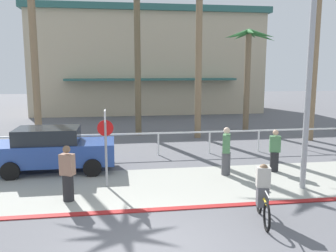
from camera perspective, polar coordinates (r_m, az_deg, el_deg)
The scene contains 17 objects.
ground_plane at distance 17.56m, azimuth -6.01°, elevation -3.60°, with size 80.00×80.00×0.00m, color #5B5B60.
sidewalk_strip at distance 11.97m, azimuth -4.72°, elevation -9.69°, with size 44.00×4.00×0.02m, color #9E9E93.
curb_paint at distance 10.10m, azimuth -3.92°, elevation -13.32°, with size 44.00×0.24×0.03m, color maroon.
building_backdrop at distance 34.05m, azimuth -3.53°, elevation 10.22°, with size 20.14×11.02×8.91m.
rail_fence at distance 15.92m, azimuth -5.81°, elevation -1.84°, with size 21.48×0.08×1.04m.
stop_sign_bike_lane at distance 11.70m, azimuth -9.96°, elevation -1.79°, with size 0.52×0.56×2.56m.
streetlight_curb at distance 11.81m, azimuth 22.43°, elevation 10.44°, with size 0.24×2.54×7.50m.
palm_tree_2 at distance 19.54m, azimuth -21.08°, elevation 18.23°, with size 3.31×3.56×9.47m.
palm_tree_3 at distance 20.95m, azimuth -5.02°, elevation 17.81°, with size 3.71×3.29×9.87m.
palm_tree_4 at distance 20.09m, azimuth 5.11°, elevation 17.06°, with size 3.59×3.38×8.65m.
palm_tree_5 at distance 22.39m, azimuth 12.75°, elevation 11.20°, with size 3.27×3.57×6.22m.
palm_tree_6 at distance 20.79m, azimuth 22.72°, elevation 16.35°, with size 3.18×3.58×8.83m.
car_blue_1 at distance 14.13m, azimuth -17.83°, elevation -3.53°, with size 4.40×2.02×1.69m.
cyclist_yellow_0 at distance 9.63m, azimuth 14.95°, elevation -10.44°, with size 0.48×1.78×1.50m.
pedestrian_0 at distance 10.91m, azimuth -15.76°, elevation -7.69°, with size 0.47×0.43×1.68m.
pedestrian_1 at distance 14.05m, azimuth 16.70°, elevation -4.09°, with size 0.47×0.41×1.62m.
pedestrian_2 at distance 13.17m, azimuth 9.30°, elevation -4.29°, with size 0.41×0.47×1.78m.
Camera 1 is at (-0.72, -7.10, 3.89)m, focal length 38.08 mm.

